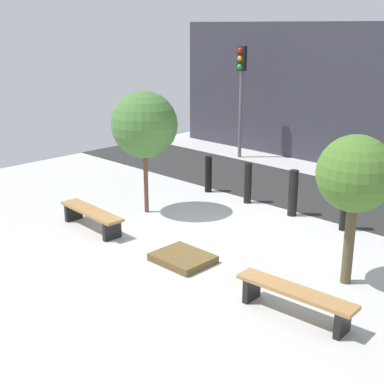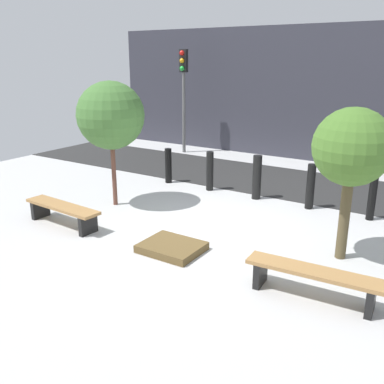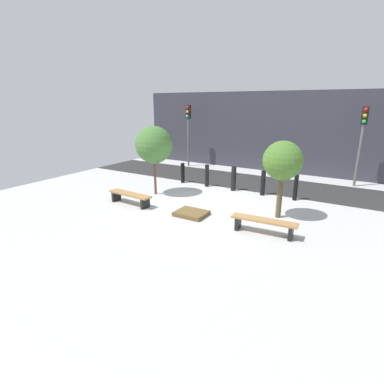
{
  "view_description": "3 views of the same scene",
  "coord_description": "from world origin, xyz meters",
  "px_view_note": "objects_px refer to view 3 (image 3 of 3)",
  "views": [
    {
      "loc": [
        6.63,
        -7.53,
        4.31
      ],
      "look_at": [
        -0.33,
        -0.4,
        1.19
      ],
      "focal_mm": 50.0,
      "sensor_mm": 36.0,
      "label": 1
    },
    {
      "loc": [
        4.16,
        -6.77,
        3.35
      ],
      "look_at": [
        0.48,
        -1.05,
        1.22
      ],
      "focal_mm": 40.0,
      "sensor_mm": 36.0,
      "label": 2
    },
    {
      "loc": [
        5.07,
        -9.39,
        3.78
      ],
      "look_at": [
        -0.03,
        -0.9,
        0.82
      ],
      "focal_mm": 28.0,
      "sensor_mm": 36.0,
      "label": 3
    }
  ],
  "objects_px": {
    "bollard_far_left": "(183,173)",
    "bollard_right": "(263,183)",
    "tree_behind_left_bench": "(154,145)",
    "bollard_far_right": "(296,187)",
    "traffic_light_west": "(188,125)",
    "bench_right": "(264,223)",
    "bollard_center": "(234,179)",
    "planter_bed": "(191,213)",
    "tree_behind_right_bench": "(283,161)",
    "traffic_light_mid_west": "(362,132)",
    "bench_left": "(130,196)",
    "bollard_left": "(207,176)"
  },
  "relations": [
    {
      "from": "tree_behind_left_bench",
      "to": "traffic_light_mid_west",
      "type": "distance_m",
      "value": 9.34
    },
    {
      "from": "bench_right",
      "to": "bollard_center",
      "type": "relative_size",
      "value": 1.79
    },
    {
      "from": "tree_behind_left_bench",
      "to": "bollard_center",
      "type": "relative_size",
      "value": 2.63
    },
    {
      "from": "bollard_left",
      "to": "bollard_right",
      "type": "relative_size",
      "value": 0.98
    },
    {
      "from": "bollard_far_right",
      "to": "planter_bed",
      "type": "bearing_deg",
      "value": -126.53
    },
    {
      "from": "bollard_far_left",
      "to": "bollard_left",
      "type": "height_order",
      "value": "bollard_left"
    },
    {
      "from": "bollard_right",
      "to": "planter_bed",
      "type": "bearing_deg",
      "value": -110.32
    },
    {
      "from": "bollard_far_right",
      "to": "traffic_light_west",
      "type": "relative_size",
      "value": 0.29
    },
    {
      "from": "tree_behind_right_bench",
      "to": "bollard_far_left",
      "type": "height_order",
      "value": "tree_behind_right_bench"
    },
    {
      "from": "tree_behind_left_bench",
      "to": "bollard_left",
      "type": "xyz_separation_m",
      "value": [
        1.3,
        2.24,
        -1.6
      ]
    },
    {
      "from": "tree_behind_left_bench",
      "to": "traffic_light_west",
      "type": "height_order",
      "value": "traffic_light_west"
    },
    {
      "from": "bollard_right",
      "to": "traffic_light_mid_west",
      "type": "height_order",
      "value": "traffic_light_mid_west"
    },
    {
      "from": "planter_bed",
      "to": "tree_behind_left_bench",
      "type": "distance_m",
      "value": 3.62
    },
    {
      "from": "tree_behind_left_bench",
      "to": "bollard_far_right",
      "type": "bearing_deg",
      "value": 22.8
    },
    {
      "from": "bench_right",
      "to": "planter_bed",
      "type": "height_order",
      "value": "bench_right"
    },
    {
      "from": "tree_behind_left_bench",
      "to": "planter_bed",
      "type": "bearing_deg",
      "value": -27.76
    },
    {
      "from": "traffic_light_west",
      "to": "tree_behind_right_bench",
      "type": "bearing_deg",
      "value": -39.03
    },
    {
      "from": "bench_left",
      "to": "tree_behind_right_bench",
      "type": "bearing_deg",
      "value": 20.15
    },
    {
      "from": "bollard_far_right",
      "to": "traffic_light_west",
      "type": "bearing_deg",
      "value": 153.53
    },
    {
      "from": "bench_right",
      "to": "traffic_light_west",
      "type": "height_order",
      "value": "traffic_light_west"
    },
    {
      "from": "planter_bed",
      "to": "bollard_center",
      "type": "xyz_separation_m",
      "value": [
        0.0,
        3.63,
        0.48
      ]
    },
    {
      "from": "tree_behind_right_bench",
      "to": "bollard_right",
      "type": "xyz_separation_m",
      "value": [
        -1.3,
        2.24,
        -1.42
      ]
    },
    {
      "from": "planter_bed",
      "to": "tree_behind_left_bench",
      "type": "relative_size",
      "value": 0.37
    },
    {
      "from": "bollard_center",
      "to": "bollard_left",
      "type": "bearing_deg",
      "value": 180.0
    },
    {
      "from": "planter_bed",
      "to": "bollard_far_left",
      "type": "bearing_deg",
      "value": 126.53
    },
    {
      "from": "bollard_left",
      "to": "traffic_light_west",
      "type": "height_order",
      "value": "traffic_light_west"
    },
    {
      "from": "tree_behind_right_bench",
      "to": "bollard_far_left",
      "type": "distance_m",
      "value": 5.97
    },
    {
      "from": "traffic_light_mid_west",
      "to": "tree_behind_left_bench",
      "type": "bearing_deg",
      "value": -140.97
    },
    {
      "from": "planter_bed",
      "to": "bollard_far_left",
      "type": "relative_size",
      "value": 1.1
    },
    {
      "from": "bench_left",
      "to": "bollard_center",
      "type": "relative_size",
      "value": 1.77
    },
    {
      "from": "bench_right",
      "to": "bollard_far_right",
      "type": "height_order",
      "value": "bollard_far_right"
    },
    {
      "from": "bollard_center",
      "to": "bollard_right",
      "type": "relative_size",
      "value": 1.04
    },
    {
      "from": "planter_bed",
      "to": "bollard_far_right",
      "type": "distance_m",
      "value": 4.54
    },
    {
      "from": "tree_behind_right_bench",
      "to": "traffic_light_mid_west",
      "type": "bearing_deg",
      "value": 71.5
    },
    {
      "from": "traffic_light_mid_west",
      "to": "planter_bed",
      "type": "bearing_deg",
      "value": -122.38
    },
    {
      "from": "bollard_far_right",
      "to": "tree_behind_left_bench",
      "type": "bearing_deg",
      "value": -157.2
    },
    {
      "from": "bollard_far_left",
      "to": "bollard_right",
      "type": "distance_m",
      "value": 4.04
    },
    {
      "from": "traffic_light_west",
      "to": "traffic_light_mid_west",
      "type": "relative_size",
      "value": 1.01
    },
    {
      "from": "bench_left",
      "to": "bench_right",
      "type": "relative_size",
      "value": 0.99
    },
    {
      "from": "tree_behind_left_bench",
      "to": "bollard_center",
      "type": "xyz_separation_m",
      "value": [
        2.64,
        2.24,
        -1.57
      ]
    },
    {
      "from": "bollard_center",
      "to": "traffic_light_mid_west",
      "type": "bearing_deg",
      "value": 38.27
    },
    {
      "from": "tree_behind_right_bench",
      "to": "traffic_light_west",
      "type": "relative_size",
      "value": 0.72
    },
    {
      "from": "bollard_far_left",
      "to": "bench_right",
      "type": "bearing_deg",
      "value": -35.71
    },
    {
      "from": "bollard_far_right",
      "to": "bench_right",
      "type": "bearing_deg",
      "value": -90.73
    },
    {
      "from": "bench_left",
      "to": "bollard_right",
      "type": "xyz_separation_m",
      "value": [
        3.99,
        3.83,
        0.2
      ]
    },
    {
      "from": "tree_behind_left_bench",
      "to": "traffic_light_west",
      "type": "xyz_separation_m",
      "value": [
        -1.97,
        5.88,
        0.42
      ]
    },
    {
      "from": "tree_behind_left_bench",
      "to": "bollard_right",
      "type": "relative_size",
      "value": 2.73
    },
    {
      "from": "bench_left",
      "to": "traffic_light_west",
      "type": "distance_m",
      "value": 8.03
    },
    {
      "from": "tree_behind_left_bench",
      "to": "bollard_far_left",
      "type": "bearing_deg",
      "value": 91.25
    },
    {
      "from": "bench_left",
      "to": "bollard_far_left",
      "type": "relative_size",
      "value": 2.0
    }
  ]
}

